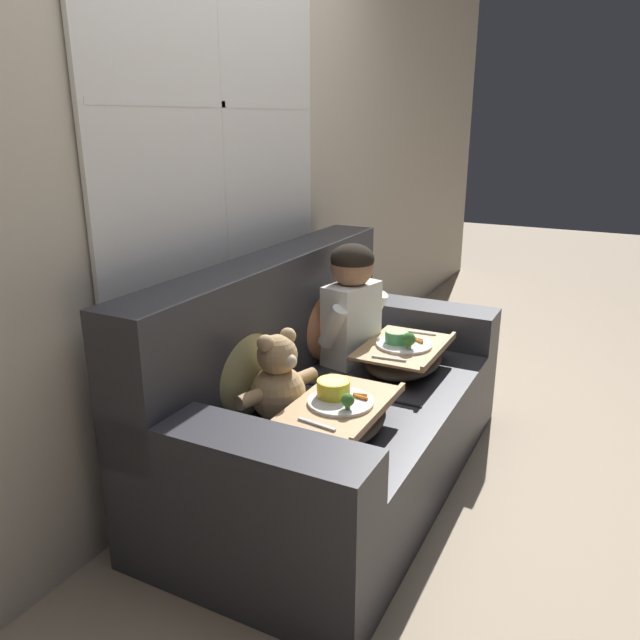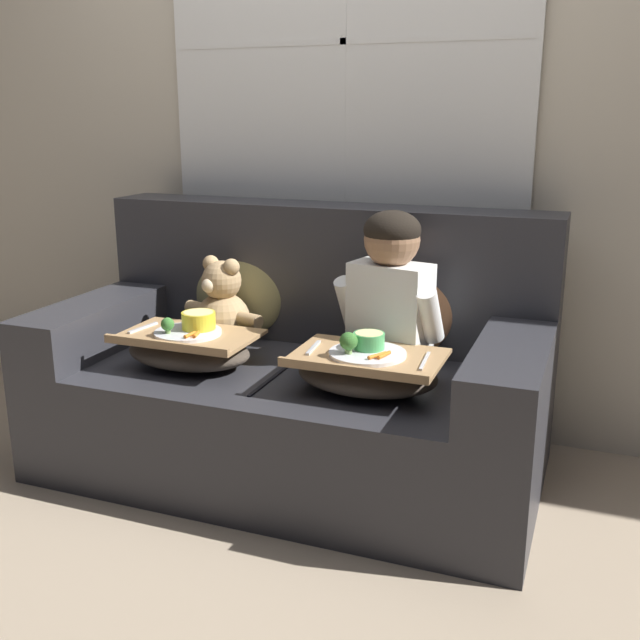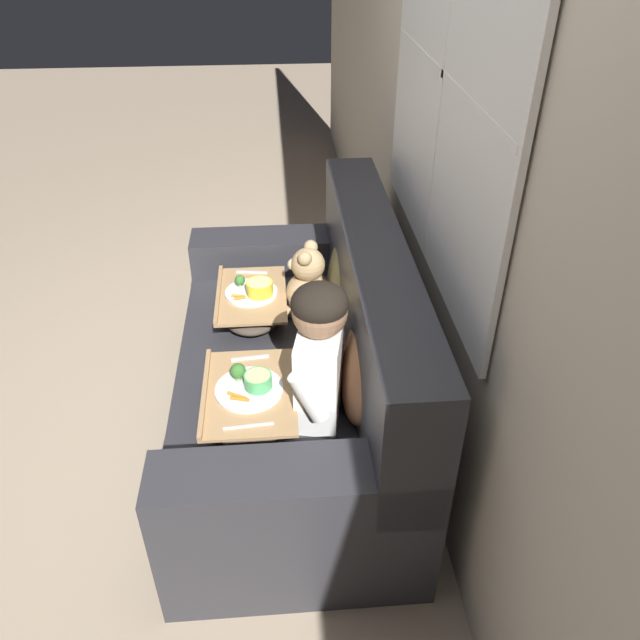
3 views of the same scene
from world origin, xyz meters
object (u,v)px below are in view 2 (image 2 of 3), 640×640
Objects in this scene: teddy_bear at (222,309)px; lap_tray_child at (367,370)px; child_figure at (391,283)px; lap_tray_teddy at (189,347)px; throw_pillow_behind_child at (402,301)px; couch at (300,377)px; throw_pillow_behind_teddy at (241,286)px.

lap_tray_child is (0.65, -0.25, -0.08)m from teddy_bear.
teddy_bear reaches higher than lap_tray_child.
child_figure is 0.73m from lap_tray_teddy.
couch is at bearing -150.64° from throw_pillow_behind_child.
throw_pillow_behind_child is 0.92× the size of lap_tray_teddy.
couch is 3.69× the size of lap_tray_child.
lap_tray_teddy is at bearing -89.89° from throw_pillow_behind_teddy.
lap_tray_child is at bearing -90.12° from child_figure.
child_figure reaches higher than throw_pillow_behind_child.
child_figure is 1.16× the size of lap_tray_teddy.
lap_tray_child is (0.32, -0.22, 0.14)m from couch.
couch is at bearing -29.36° from throw_pillow_behind_teddy.
couch is 0.39m from teddy_bear.
lap_tray_teddy is (-0.32, -0.22, 0.14)m from couch.
child_figure is at bearing 89.88° from lap_tray_child.
throw_pillow_behind_teddy is (-0.32, 0.18, 0.27)m from couch.
throw_pillow_behind_teddy is at bearing 147.92° from lap_tray_child.
child_figure reaches higher than couch.
lap_tray_child is 0.64m from lap_tray_teddy.
couch is 3.72× the size of lap_tray_teddy.
teddy_bear is (-0.65, -0.16, -0.05)m from throw_pillow_behind_child.
couch is at bearing -4.37° from teddy_bear.
lap_tray_child is at bearing -32.08° from throw_pillow_behind_teddy.
throw_pillow_behind_child reaches higher than lap_tray_teddy.
lap_tray_child is at bearing -0.10° from lap_tray_teddy.
child_figure is (0.65, -0.15, 0.10)m from throw_pillow_behind_teddy.
throw_pillow_behind_teddy is 0.89× the size of lap_tray_teddy.
child_figure is at bearing 21.18° from lap_tray_teddy.
throw_pillow_behind_child is 0.77m from lap_tray_teddy.
lap_tray_child is at bearing -34.66° from couch.
throw_pillow_behind_child reaches higher than lap_tray_child.
child_figure is (-0.00, -0.15, 0.10)m from throw_pillow_behind_child.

